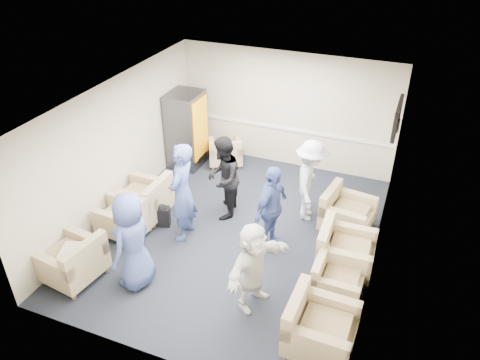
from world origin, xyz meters
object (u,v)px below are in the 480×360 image
at_px(armchair_left_near, 74,262).
at_px(armchair_right_midnear, 334,281).
at_px(person_front_right, 253,266).
at_px(armchair_right_far, 344,214).
at_px(person_back_right, 310,181).
at_px(armchair_corner, 225,153).
at_px(person_mid_left, 182,193).
at_px(armchair_left_mid, 129,218).
at_px(person_front_left, 132,241).
at_px(person_mid_right, 271,209).
at_px(vending_machine, 187,130).
at_px(armchair_right_near, 317,329).
at_px(person_back_left, 223,178).
at_px(armchair_left_far, 145,201).
at_px(armchair_right_midfar, 342,252).

bearing_deg(armchair_left_near, armchair_right_midnear, 114.74).
bearing_deg(armchair_left_near, person_front_right, 109.53).
bearing_deg(armchair_right_far, person_back_right, 89.11).
height_order(armchair_corner, person_mid_left, person_mid_left).
xyz_separation_m(armchair_left_mid, person_front_left, (0.84, -1.08, 0.51)).
xyz_separation_m(person_front_left, person_mid_right, (1.74, 1.71, -0.03)).
bearing_deg(person_mid_left, vending_machine, -158.49).
xyz_separation_m(armchair_right_near, armchair_corner, (-3.28, 4.40, -0.06)).
relative_size(armchair_left_mid, armchair_right_near, 0.98).
relative_size(armchair_right_far, person_front_right, 0.67).
bearing_deg(armchair_right_far, armchair_left_mid, 122.62).
xyz_separation_m(person_back_right, person_mid_right, (-0.40, -1.14, -0.01)).
relative_size(armchair_right_near, armchair_right_far, 0.94).
relative_size(armchair_left_near, armchair_left_mid, 1.11).
bearing_deg(person_front_left, vending_machine, -161.43).
bearing_deg(person_mid_right, armchair_corner, 51.03).
bearing_deg(armchair_right_near, person_front_right, 68.68).
distance_m(armchair_right_far, person_front_right, 2.65).
bearing_deg(person_back_left, armchair_right_near, 32.05).
distance_m(armchair_left_mid, vending_machine, 2.90).
bearing_deg(person_back_left, person_front_left, -26.57).
xyz_separation_m(armchair_left_far, person_mid_left, (1.00, -0.26, 0.59)).
distance_m(armchair_right_midfar, vending_machine, 4.77).
height_order(person_front_left, person_back_left, person_front_left).
height_order(armchair_left_near, armchair_corner, armchair_left_near).
height_order(armchair_left_mid, person_mid_right, person_mid_right).
bearing_deg(person_front_left, armchair_left_far, -149.38).
bearing_deg(armchair_right_near, armchair_left_mid, 73.31).
height_order(vending_machine, person_back_left, vending_machine).
xyz_separation_m(armchair_right_midfar, person_back_left, (-2.51, 0.72, 0.49)).
bearing_deg(armchair_right_midfar, armchair_right_midnear, 179.72).
bearing_deg(armchair_right_far, person_mid_right, 140.52).
xyz_separation_m(armchair_corner, person_mid_right, (1.96, -2.50, 0.52)).
xyz_separation_m(armchair_corner, person_front_right, (2.15, -3.93, 0.44)).
bearing_deg(person_mid_right, armchair_left_far, 103.82).
bearing_deg(person_mid_left, armchair_right_midnear, 76.12).
distance_m(person_mid_left, person_front_right, 2.12).
height_order(armchair_corner, person_mid_right, person_mid_right).
height_order(armchair_right_far, person_front_left, person_front_left).
bearing_deg(armchair_left_far, armchair_left_near, -3.55).
bearing_deg(person_back_left, armchair_right_midfar, 60.98).
bearing_deg(person_mid_right, person_back_left, 76.04).
xyz_separation_m(armchair_right_midnear, person_back_left, (-2.52, 1.40, 0.55)).
distance_m(armchair_right_far, person_front_left, 3.99).
bearing_deg(armchair_left_far, person_front_left, 27.65).
relative_size(armchair_right_near, person_mid_right, 0.57).
bearing_deg(person_back_right, armchair_corner, 50.20).
bearing_deg(armchair_left_near, armchair_right_midfar, 123.16).
relative_size(armchair_left_far, person_mid_left, 0.49).
xyz_separation_m(armchair_left_far, vending_machine, (-0.20, 2.25, 0.52)).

